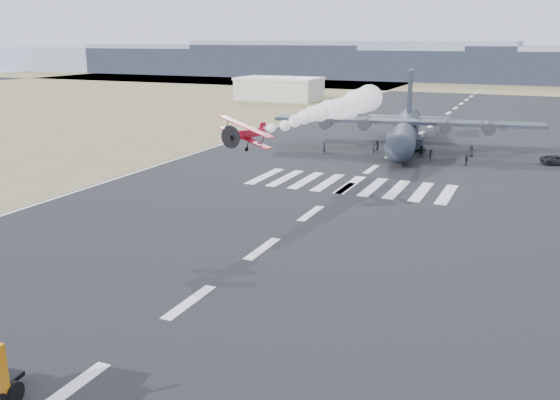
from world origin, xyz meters
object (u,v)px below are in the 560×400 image
Objects in this scene: aerobatic_biplane at (246,134)px; transport_aircraft at (405,129)px; hangar_left at (279,88)px; crew_b at (389,152)px; crew_g at (324,149)px; support_vehicle at (559,160)px; crew_f at (421,151)px; crew_c at (430,155)px; crew_d at (466,160)px; crew_h at (377,146)px; crew_a at (374,148)px; crew_e at (471,151)px.

transport_aircraft reaches higher than aerobatic_biplane.
crew_b is at bearing -55.28° from hangar_left.
crew_b is 0.95× the size of crew_g.
support_vehicle is 2.70× the size of crew_f.
crew_f is (4.56, 2.19, 0.06)m from crew_b.
crew_c is (6.01, -9.46, -2.27)m from transport_aircraft.
crew_d is at bearing 152.35° from crew_f.
transport_aircraft is 15.41m from crew_d.
crew_c is at bearing -126.16° from crew_d.
hangar_left is 4.79× the size of support_vehicle.
aerobatic_biplane reaches higher than crew_h.
crew_g is (-4.60, 36.33, -7.89)m from aerobatic_biplane.
hangar_left reaches higher than crew_f.
crew_a is at bearing -0.80° from crew_f.
aerobatic_biplane is 1.21× the size of support_vehicle.
crew_g is at bearing 62.77° from crew_b.
aerobatic_biplane is at bearing -54.69° from crew_h.
hangar_left is 15.13× the size of crew_d.
aerobatic_biplane is 3.84× the size of crew_d.
crew_g is at bearing 13.13° from crew_f.
crew_b is at bearing -105.63° from crew_g.
crew_b reaches higher than crew_h.
support_vehicle is (29.82, 42.61, -8.12)m from aerobatic_biplane.
transport_aircraft is at bearing -31.90° from crew_e.
crew_b is 0.94× the size of crew_f.
transport_aircraft is 22.80× the size of crew_f.
aerobatic_biplane is at bearing -122.93° from crew_c.
crew_g is (-21.94, -0.39, 0.13)m from crew_d.
crew_h is (-0.07, 2.49, 0.00)m from crew_a.
crew_d is at bearing -114.14° from crew_g.
crew_h is at bearing -139.38° from transport_aircraft.
transport_aircraft is at bearing -39.65° from crew_b.
crew_f is at bearing -144.54° from crew_d.
crew_f reaches higher than crew_c.
aerobatic_biplane is 3.28× the size of crew_c.
hangar_left is 92.58m from crew_f.
crew_h is at bearing -140.11° from crew_d.
crew_e is at bearing 73.22° from aerobatic_biplane.
crew_a is 2.49m from crew_h.
crew_a is 15.23m from crew_d.
aerobatic_biplane reaches higher than crew_g.
crew_h reaches higher than crew_a.
crew_c reaches higher than crew_e.
crew_f is at bearing -67.77° from transport_aircraft.
crew_e is at bearing -47.45° from hangar_left.
crew_a reaches higher than crew_d.
crew_f is (7.63, 0.12, 0.10)m from crew_a.
hangar_left is at bearing -168.75° from crew_d.
transport_aircraft is 22.82× the size of crew_c.
crew_a is 8.03m from crew_g.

